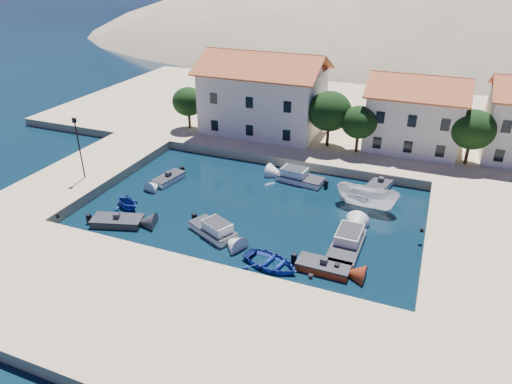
% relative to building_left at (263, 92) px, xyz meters
% --- Properties ---
extents(ground, '(400.00, 400.00, 0.00)m').
position_rel_building_left_xyz_m(ground, '(6.00, -28.00, -5.94)').
color(ground, black).
rests_on(ground, ground).
extents(quay_south, '(52.00, 12.00, 1.00)m').
position_rel_building_left_xyz_m(quay_south, '(6.00, -34.00, -5.44)').
color(quay_south, '#CCB48B').
rests_on(quay_south, ground).
extents(quay_east, '(11.00, 20.00, 1.00)m').
position_rel_building_left_xyz_m(quay_east, '(26.50, -18.00, -5.44)').
color(quay_east, '#CCB48B').
rests_on(quay_east, ground).
extents(quay_west, '(8.00, 20.00, 1.00)m').
position_rel_building_left_xyz_m(quay_west, '(-13.00, -18.00, -5.44)').
color(quay_west, '#CCB48B').
rests_on(quay_west, ground).
extents(quay_north, '(80.00, 36.00, 1.00)m').
position_rel_building_left_xyz_m(quay_north, '(8.00, 10.00, -5.44)').
color(quay_north, '#CCB48B').
rests_on(quay_north, ground).
extents(hills, '(254.00, 176.00, 99.00)m').
position_rel_building_left_xyz_m(hills, '(26.64, 95.62, -29.34)').
color(hills, gray).
rests_on(hills, ground).
extents(building_left, '(14.70, 9.45, 9.70)m').
position_rel_building_left_xyz_m(building_left, '(0.00, 0.00, 0.00)').
color(building_left, silver).
rests_on(building_left, quay_north).
extents(building_mid, '(10.50, 8.40, 8.30)m').
position_rel_building_left_xyz_m(building_mid, '(18.00, 1.00, -0.71)').
color(building_mid, silver).
rests_on(building_mid, quay_north).
extents(trees, '(37.30, 5.30, 6.45)m').
position_rel_building_left_xyz_m(trees, '(10.51, -2.54, -1.10)').
color(trees, '#382314').
rests_on(trees, quay_north).
extents(lamppost, '(0.35, 0.25, 6.22)m').
position_rel_building_left_xyz_m(lamppost, '(-11.50, -20.00, -1.18)').
color(lamppost, black).
rests_on(lamppost, quay_west).
extents(bollards, '(29.36, 9.56, 0.30)m').
position_rel_building_left_xyz_m(bollards, '(8.80, -24.13, -4.79)').
color(bollards, black).
rests_on(bollards, ground).
extents(motorboat_grey_sw, '(4.72, 3.09, 1.25)m').
position_rel_building_left_xyz_m(motorboat_grey_sw, '(-4.00, -24.88, -5.64)').
color(motorboat_grey_sw, '#2D2E32').
rests_on(motorboat_grey_sw, ground).
extents(cabin_cruiser_south, '(4.87, 3.66, 1.60)m').
position_rel_building_left_xyz_m(cabin_cruiser_south, '(4.41, -23.17, -5.46)').
color(cabin_cruiser_south, white).
rests_on(cabin_cruiser_south, ground).
extents(rowboat_south, '(5.08, 4.11, 0.93)m').
position_rel_building_left_xyz_m(rowboat_south, '(10.48, -25.57, -5.94)').
color(rowboat_south, navy).
rests_on(rowboat_south, ground).
extents(motorboat_red_se, '(3.99, 1.84, 1.25)m').
position_rel_building_left_xyz_m(motorboat_red_se, '(14.30, -24.58, -5.64)').
color(motorboat_red_se, maroon).
rests_on(motorboat_red_se, ground).
extents(cabin_cruiser_east, '(2.31, 5.55, 1.60)m').
position_rel_building_left_xyz_m(cabin_cruiser_east, '(15.33, -21.36, -5.46)').
color(cabin_cruiser_east, white).
rests_on(cabin_cruiser_east, ground).
extents(boat_east, '(6.08, 2.94, 2.26)m').
position_rel_building_left_xyz_m(boat_east, '(15.58, -13.75, -5.94)').
color(boat_east, white).
rests_on(boat_east, ground).
extents(motorboat_white_ne, '(2.76, 4.32, 1.25)m').
position_rel_building_left_xyz_m(motorboat_white_ne, '(16.21, -9.00, -5.64)').
color(motorboat_white_ne, white).
rests_on(motorboat_white_ne, ground).
extents(rowboat_west, '(3.64, 3.39, 1.56)m').
position_rel_building_left_xyz_m(rowboat_west, '(-5.02, -22.06, -5.94)').
color(rowboat_west, navy).
rests_on(rowboat_west, ground).
extents(motorboat_white_west, '(2.27, 3.92, 1.25)m').
position_rel_building_left_xyz_m(motorboat_white_west, '(-4.38, -15.84, -5.64)').
color(motorboat_white_west, white).
rests_on(motorboat_white_west, ground).
extents(cabin_cruiser_north, '(5.06, 2.65, 1.60)m').
position_rel_building_left_xyz_m(cabin_cruiser_north, '(8.32, -10.88, -5.46)').
color(cabin_cruiser_north, white).
rests_on(cabin_cruiser_north, ground).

